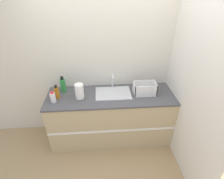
# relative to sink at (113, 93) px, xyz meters

# --- Properties ---
(ground_plane) EXTENTS (12.00, 12.00, 0.00)m
(ground_plane) POSITION_rel_sink_xyz_m (-0.04, -0.36, -0.92)
(ground_plane) COLOR tan
(wall_back) EXTENTS (4.40, 0.06, 2.60)m
(wall_back) POSITION_rel_sink_xyz_m (-0.04, 0.32, 0.38)
(wall_back) COLOR beige
(wall_back) RESTS_ON ground_plane
(wall_right) EXTENTS (0.06, 2.65, 2.60)m
(wall_right) POSITION_rel_sink_xyz_m (0.99, -0.03, 0.38)
(wall_right) COLOR silver
(wall_right) RESTS_ON ground_plane
(counter_cabinet) EXTENTS (2.03, 0.68, 0.90)m
(counter_cabinet) POSITION_rel_sink_xyz_m (-0.04, -0.03, -0.47)
(counter_cabinet) COLOR tan
(counter_cabinet) RESTS_ON ground_plane
(sink) EXTENTS (0.56, 0.39, 0.27)m
(sink) POSITION_rel_sink_xyz_m (0.00, 0.00, 0.00)
(sink) COLOR silver
(sink) RESTS_ON counter_cabinet
(paper_towel_roll) EXTENTS (0.13, 0.13, 0.25)m
(paper_towel_roll) POSITION_rel_sink_xyz_m (-0.52, -0.10, 0.11)
(paper_towel_roll) COLOR #4C4C51
(paper_towel_roll) RESTS_ON counter_cabinet
(dish_rack) EXTENTS (0.35, 0.21, 0.19)m
(dish_rack) POSITION_rel_sink_xyz_m (0.50, -0.03, 0.06)
(dish_rack) COLOR white
(dish_rack) RESTS_ON counter_cabinet
(bottle_white_spray) EXTENTS (0.08, 0.08, 0.18)m
(bottle_white_spray) POSITION_rel_sink_xyz_m (-0.90, -0.16, 0.06)
(bottle_white_spray) COLOR white
(bottle_white_spray) RESTS_ON counter_cabinet
(bottle_green) EXTENTS (0.08, 0.08, 0.27)m
(bottle_green) POSITION_rel_sink_xyz_m (-0.80, 0.14, 0.10)
(bottle_green) COLOR #2D8C3D
(bottle_green) RESTS_ON counter_cabinet
(bottle_amber) EXTENTS (0.07, 0.07, 0.22)m
(bottle_amber) POSITION_rel_sink_xyz_m (-0.87, -0.05, 0.08)
(bottle_amber) COLOR #B26B19
(bottle_amber) RESTS_ON counter_cabinet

